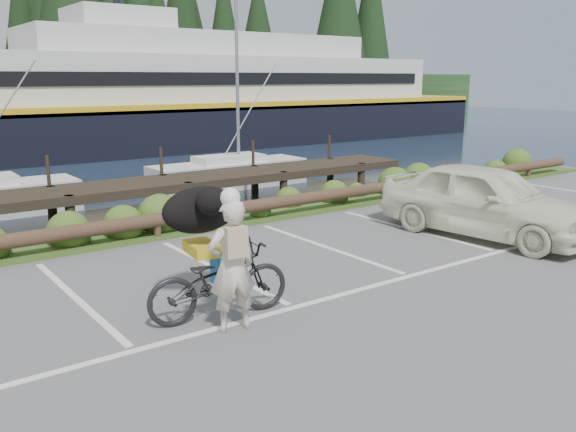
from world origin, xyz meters
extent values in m
plane|color=#535356|center=(0.00, 0.00, 0.00)|extent=(72.00, 72.00, 0.00)
cube|color=#3D5B21|center=(0.00, 5.30, 0.05)|extent=(34.00, 1.60, 0.10)
imported|color=black|center=(-1.12, -0.06, 0.57)|extent=(2.26, 1.06, 1.14)
imported|color=beige|center=(-1.19, -0.56, 0.94)|extent=(0.74, 0.54, 1.88)
ellipsoid|color=black|center=(-1.02, 0.63, 1.50)|extent=(0.79, 1.33, 0.73)
imported|color=#E9EACD|center=(6.07, 0.60, 0.82)|extent=(2.52, 5.01, 1.64)
camera|label=1|loc=(-5.31, -7.51, 3.48)|focal=38.00mm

